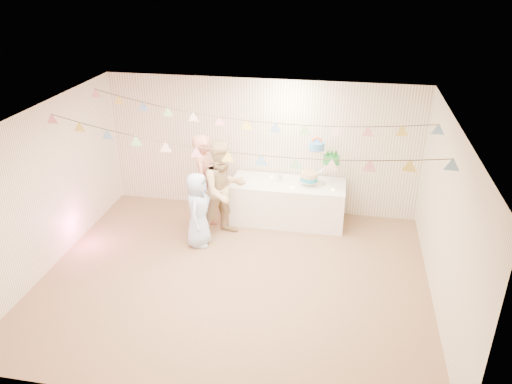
% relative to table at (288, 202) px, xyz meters
% --- Properties ---
extents(floor, '(6.00, 6.00, 0.00)m').
position_rel_table_xyz_m(floor, '(-0.58, -2.04, -0.40)').
color(floor, '#866448').
rests_on(floor, ground).
extents(ceiling, '(6.00, 6.00, 0.00)m').
position_rel_table_xyz_m(ceiling, '(-0.58, -2.04, 2.20)').
color(ceiling, silver).
rests_on(ceiling, ground).
extents(back_wall, '(6.00, 6.00, 0.00)m').
position_rel_table_xyz_m(back_wall, '(-0.58, 0.46, 0.90)').
color(back_wall, white).
rests_on(back_wall, ground).
extents(front_wall, '(6.00, 6.00, 0.00)m').
position_rel_table_xyz_m(front_wall, '(-0.58, -4.54, 0.90)').
color(front_wall, white).
rests_on(front_wall, ground).
extents(left_wall, '(5.00, 5.00, 0.00)m').
position_rel_table_xyz_m(left_wall, '(-3.58, -2.04, 0.90)').
color(left_wall, white).
rests_on(left_wall, ground).
extents(right_wall, '(5.00, 5.00, 0.00)m').
position_rel_table_xyz_m(right_wall, '(2.42, -2.04, 0.90)').
color(right_wall, white).
rests_on(right_wall, ground).
extents(table, '(2.11, 0.84, 0.79)m').
position_rel_table_xyz_m(table, '(0.00, 0.00, 0.00)').
color(table, white).
rests_on(table, floor).
extents(cake_stand, '(0.76, 0.45, 0.85)m').
position_rel_table_xyz_m(cake_stand, '(0.55, 0.05, 0.78)').
color(cake_stand, silver).
rests_on(cake_stand, table).
extents(cake_bottom, '(0.31, 0.31, 0.15)m').
position_rel_table_xyz_m(cake_bottom, '(0.40, -0.01, 0.44)').
color(cake_bottom, '#279DBA').
rests_on(cake_bottom, cake_stand).
extents(cake_middle, '(0.27, 0.27, 0.22)m').
position_rel_table_xyz_m(cake_middle, '(0.73, 0.14, 0.71)').
color(cake_middle, '#1E8D38').
rests_on(cake_middle, cake_stand).
extents(cake_top_tier, '(0.25, 0.25, 0.19)m').
position_rel_table_xyz_m(cake_top_tier, '(0.49, 0.02, 0.98)').
color(cake_top_tier, '#4388D4').
rests_on(cake_top_tier, cake_stand).
extents(platter, '(0.33, 0.33, 0.02)m').
position_rel_table_xyz_m(platter, '(-0.58, -0.05, 0.36)').
color(platter, white).
rests_on(platter, table).
extents(posy, '(0.14, 0.14, 0.16)m').
position_rel_table_xyz_m(posy, '(-0.17, 0.05, 0.43)').
color(posy, white).
rests_on(posy, table).
extents(person_adult_a, '(0.45, 0.68, 1.82)m').
position_rel_table_xyz_m(person_adult_a, '(-1.42, -0.54, 0.51)').
color(person_adult_a, tan).
rests_on(person_adult_a, floor).
extents(person_adult_b, '(1.10, 1.09, 1.79)m').
position_rel_table_xyz_m(person_adult_b, '(-1.05, -0.73, 0.50)').
color(person_adult_b, tan).
rests_on(person_adult_b, floor).
extents(person_child, '(0.44, 0.66, 1.34)m').
position_rel_table_xyz_m(person_child, '(-1.41, -1.12, 0.28)').
color(person_child, '#B4CFFF').
rests_on(person_child, floor).
extents(bunting_back, '(5.60, 1.10, 0.40)m').
position_rel_table_xyz_m(bunting_back, '(-0.58, -0.94, 1.95)').
color(bunting_back, pink).
rests_on(bunting_back, ceiling).
extents(bunting_front, '(5.60, 0.90, 0.36)m').
position_rel_table_xyz_m(bunting_front, '(-0.58, -2.24, 1.92)').
color(bunting_front, '#72A5E5').
rests_on(bunting_front, ceiling).
extents(tealight_0, '(0.04, 0.04, 0.03)m').
position_rel_table_xyz_m(tealight_0, '(-0.80, -0.15, 0.41)').
color(tealight_0, '#FFD88C').
rests_on(tealight_0, table).
extents(tealight_1, '(0.04, 0.04, 0.03)m').
position_rel_table_xyz_m(tealight_1, '(-0.35, 0.18, 0.41)').
color(tealight_1, '#FFD88C').
rests_on(tealight_1, table).
extents(tealight_2, '(0.04, 0.04, 0.03)m').
position_rel_table_xyz_m(tealight_2, '(0.10, -0.22, 0.41)').
color(tealight_2, '#FFD88C').
rests_on(tealight_2, table).
extents(tealight_3, '(0.04, 0.04, 0.03)m').
position_rel_table_xyz_m(tealight_3, '(0.35, 0.22, 0.41)').
color(tealight_3, '#FFD88C').
rests_on(tealight_3, table).
extents(tealight_4, '(0.04, 0.04, 0.03)m').
position_rel_table_xyz_m(tealight_4, '(0.82, -0.18, 0.41)').
color(tealight_4, '#FFD88C').
rests_on(tealight_4, table).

